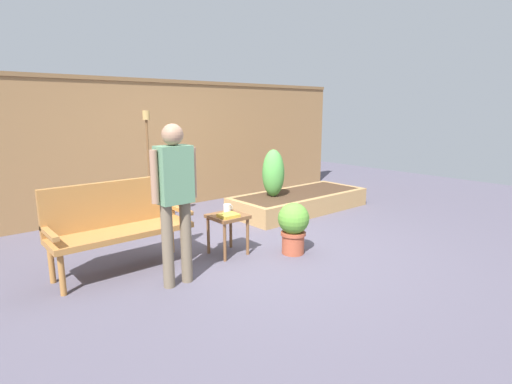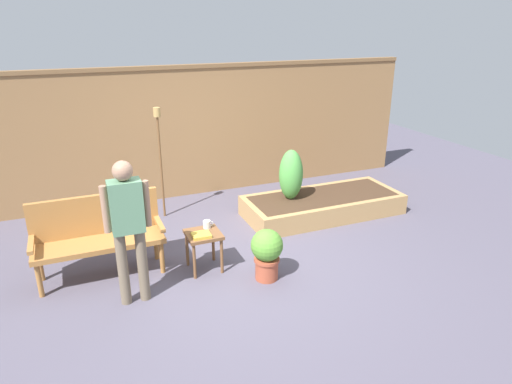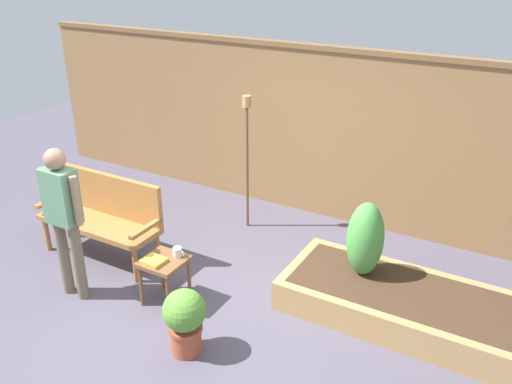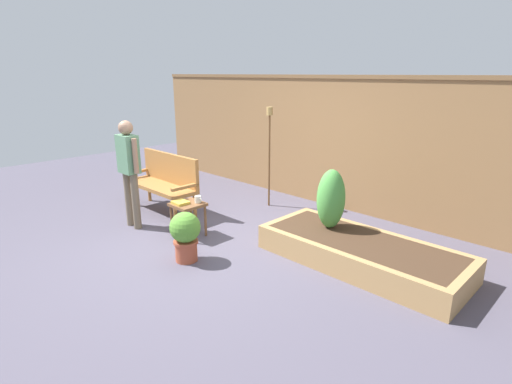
% 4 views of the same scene
% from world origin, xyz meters
% --- Properties ---
extents(ground_plane, '(14.00, 14.00, 0.00)m').
position_xyz_m(ground_plane, '(0.00, 0.00, 0.00)').
color(ground_plane, '#514C5B').
extents(fence_back, '(8.40, 0.14, 2.16)m').
position_xyz_m(fence_back, '(0.00, 2.60, 1.09)').
color(fence_back, olive).
rests_on(fence_back, ground_plane).
extents(garden_bench, '(1.44, 0.48, 0.94)m').
position_xyz_m(garden_bench, '(-1.50, 0.44, 0.54)').
color(garden_bench, '#A87038').
rests_on(garden_bench, ground_plane).
extents(side_table, '(0.40, 0.40, 0.48)m').
position_xyz_m(side_table, '(-0.35, 0.05, 0.40)').
color(side_table, brown).
rests_on(side_table, ground_plane).
extents(cup_on_table, '(0.13, 0.09, 0.09)m').
position_xyz_m(cup_on_table, '(-0.27, 0.17, 0.53)').
color(cup_on_table, silver).
rests_on(cup_on_table, side_table).
extents(book_on_table, '(0.22, 0.19, 0.03)m').
position_xyz_m(book_on_table, '(-0.40, -0.03, 0.50)').
color(book_on_table, gold).
rests_on(book_on_table, side_table).
extents(potted_boxwood, '(0.37, 0.37, 0.61)m').
position_xyz_m(potted_boxwood, '(0.25, -0.43, 0.35)').
color(potted_boxwood, '#A84C33').
rests_on(potted_boxwood, ground_plane).
extents(raised_planter_bed, '(2.40, 1.00, 0.30)m').
position_xyz_m(raised_planter_bed, '(1.80, 0.96, 0.15)').
color(raised_planter_bed, '#AD8451').
rests_on(raised_planter_bed, ground_plane).
extents(shrub_near_bench, '(0.35, 0.35, 0.76)m').
position_xyz_m(shrub_near_bench, '(1.29, 1.05, 0.68)').
color(shrub_near_bench, brown).
rests_on(shrub_near_bench, raised_planter_bed).
extents(tiki_torch, '(0.10, 0.10, 1.66)m').
position_xyz_m(tiki_torch, '(-0.46, 1.82, 1.14)').
color(tiki_torch, brown).
rests_on(tiki_torch, ground_plane).
extents(person_by_bench, '(0.47, 0.20, 1.56)m').
position_xyz_m(person_by_bench, '(-1.22, -0.30, 0.93)').
color(person_by_bench, '#70604C').
rests_on(person_by_bench, ground_plane).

